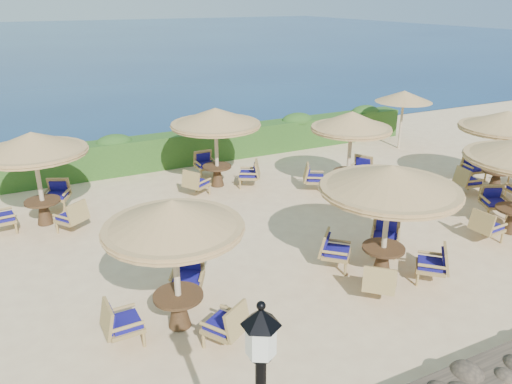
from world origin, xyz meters
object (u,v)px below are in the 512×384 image
Objects in this scene: cafe_set_1 at (389,199)px; cafe_set_6 at (504,136)px; cafe_set_0 at (174,240)px; cafe_set_4 at (216,130)px; extra_parasol at (404,96)px; cafe_set_3 at (35,159)px; cafe_set_5 at (351,137)px.

cafe_set_1 is 1.07× the size of cafe_set_6.
cafe_set_0 is 7.68m from cafe_set_4.
cafe_set_4 reaches higher than extra_parasol.
cafe_set_0 is 11.81m from cafe_set_6.
cafe_set_6 is at bearing -29.09° from cafe_set_4.
cafe_set_1 is at bearing -2.57° from cafe_set_0.
cafe_set_3 is 14.02m from cafe_set_6.
cafe_set_0 is 0.96× the size of cafe_set_6.
extra_parasol is at bearing 46.64° from cafe_set_1.
extra_parasol is 14.27m from cafe_set_0.
cafe_set_6 is at bearing -15.81° from cafe_set_3.
extra_parasol is 0.82× the size of cafe_set_4.
cafe_set_1 is 1.11× the size of cafe_set_5.
cafe_set_3 is 0.97× the size of cafe_set_4.
cafe_set_1 reaches higher than extra_parasol.
cafe_set_3 is 5.52m from cafe_set_4.
cafe_set_5 is 0.96× the size of cafe_set_6.
cafe_set_6 is at bearing -95.73° from extra_parasol.
cafe_set_0 is at bearing -168.57° from cafe_set_6.
cafe_set_0 is 6.45m from cafe_set_3.
extra_parasol is at bearing 31.98° from cafe_set_0.
cafe_set_1 is (-7.34, -7.77, -0.28)m from extra_parasol.
cafe_set_4 is (-8.53, -0.76, -0.23)m from extra_parasol.
cafe_set_5 is 4.87m from cafe_set_6.
cafe_set_4 is 1.06× the size of cafe_set_5.
cafe_set_0 is 0.94× the size of cafe_set_4.
extra_parasol is at bearing 5.08° from cafe_set_4.
cafe_set_3 is at bearing 169.27° from cafe_set_5.
cafe_set_1 is 9.23m from cafe_set_3.
cafe_set_4 and cafe_set_5 have the same top height.
cafe_set_4 is at bearing 62.29° from cafe_set_0.
cafe_set_6 is (4.40, -2.10, -0.01)m from cafe_set_5.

